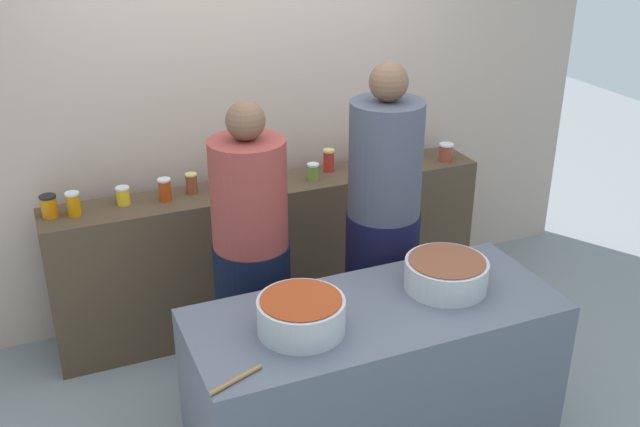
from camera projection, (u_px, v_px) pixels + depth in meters
name	position (u px, v px, depth m)	size (l,w,h in m)	color
ground	(346.00, 418.00, 3.90)	(12.00, 12.00, 0.00)	gray
storefront_wall	(250.00, 77.00, 4.49)	(4.80, 0.12, 3.00)	#BDA393
display_shelf	(274.00, 252.00, 4.63)	(2.70, 0.36, 0.93)	#4D3B2A
prep_table	(374.00, 386.00, 3.47)	(1.70, 0.70, 0.86)	#555967
preserve_jar_0	(49.00, 206.00, 3.98)	(0.09, 0.09, 0.12)	#D06B07
preserve_jar_1	(73.00, 204.00, 4.00)	(0.08, 0.08, 0.14)	#CD7407
preserve_jar_2	(123.00, 196.00, 4.14)	(0.08, 0.08, 0.10)	yellow
preserve_jar_3	(165.00, 190.00, 4.18)	(0.07, 0.07, 0.13)	#AD3A10
preserve_jar_4	(192.00, 183.00, 4.28)	(0.07, 0.07, 0.12)	brown
preserve_jar_5	(224.00, 178.00, 4.33)	(0.09, 0.09, 0.14)	#BD3725
preserve_jar_6	(262.00, 173.00, 4.43)	(0.08, 0.08, 0.12)	#5B8027
preserve_jar_7	(313.00, 172.00, 4.47)	(0.07, 0.07, 0.11)	olive
preserve_jar_8	(329.00, 160.00, 4.60)	(0.07, 0.07, 0.14)	#B1261E
preserve_jar_9	(369.00, 158.00, 4.68)	(0.08, 0.08, 0.12)	#AF2425
preserve_jar_10	(386.00, 153.00, 4.76)	(0.08, 0.08, 0.12)	#591A43
preserve_jar_11	(415.00, 150.00, 4.83)	(0.07, 0.07, 0.11)	olive
preserve_jar_12	(446.00, 152.00, 4.78)	(0.09, 0.09, 0.11)	brown
cooking_pot_left	(301.00, 315.00, 3.10)	(0.38, 0.38, 0.15)	#B7B7BC
cooking_pot_center	(446.00, 274.00, 3.43)	(0.39, 0.39, 0.14)	#B7B7BC
wooden_spoon	(236.00, 380.00, 2.81)	(0.02, 0.02, 0.25)	#9E703D
cook_with_tongs	(252.00, 273.00, 3.81)	(0.40, 0.40, 1.67)	black
cook_in_cap	(382.00, 244.00, 3.97)	(0.40, 0.40, 1.80)	black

